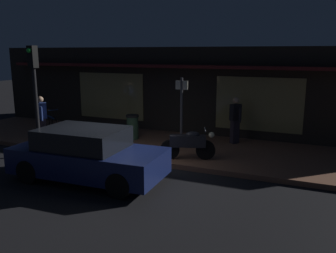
# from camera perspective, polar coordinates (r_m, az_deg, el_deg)

# --- Properties ---
(ground_plane) EXTENTS (60.00, 60.00, 0.00)m
(ground_plane) POSITION_cam_1_polar(r_m,az_deg,el_deg) (10.27, -8.77, -7.47)
(ground_plane) COLOR black
(sidewalk_slab) EXTENTS (18.00, 4.00, 0.15)m
(sidewalk_slab) POSITION_cam_1_polar(r_m,az_deg,el_deg) (12.77, -1.66, -3.09)
(sidewalk_slab) COLOR brown
(sidewalk_slab) RESTS_ON ground_plane
(storefront_building) EXTENTS (18.00, 3.30, 3.60)m
(storefront_building) POSITION_cam_1_polar(r_m,az_deg,el_deg) (15.54, 3.59, 6.10)
(storefront_building) COLOR black
(storefront_building) RESTS_ON ground_plane
(motorcycle) EXTENTS (1.64, 0.79, 0.97)m
(motorcycle) POSITION_cam_1_polar(r_m,az_deg,el_deg) (10.79, 3.40, -2.79)
(motorcycle) COLOR black
(motorcycle) RESTS_ON sidewalk_slab
(bicycle_parked) EXTENTS (1.44, 0.89, 0.91)m
(bicycle_parked) POSITION_cam_1_polar(r_m,az_deg,el_deg) (15.74, -18.53, 0.80)
(bicycle_parked) COLOR black
(bicycle_parked) RESTS_ON sidewalk_slab
(person_photographer) EXTENTS (0.49, 0.50, 1.67)m
(person_photographer) POSITION_cam_1_polar(r_m,az_deg,el_deg) (13.74, -19.85, 1.35)
(person_photographer) COLOR #28232D
(person_photographer) RESTS_ON sidewalk_slab
(person_bystander) EXTENTS (0.53, 0.46, 1.67)m
(person_bystander) POSITION_cam_1_polar(r_m,az_deg,el_deg) (12.82, 10.87, 1.14)
(person_bystander) COLOR #28232D
(person_bystander) RESTS_ON sidewalk_slab
(sign_post) EXTENTS (0.44, 0.09, 2.40)m
(sign_post) POSITION_cam_1_polar(r_m,az_deg,el_deg) (12.07, 2.20, 3.01)
(sign_post) COLOR #47474C
(sign_post) RESTS_ON sidewalk_slab
(trash_bin) EXTENTS (0.48, 0.48, 0.93)m
(trash_bin) POSITION_cam_1_polar(r_m,az_deg,el_deg) (13.37, -5.77, -0.04)
(trash_bin) COLOR #2D4C33
(trash_bin) RESTS_ON sidewalk_slab
(traffic_light_pole) EXTENTS (0.24, 0.33, 3.60)m
(traffic_light_pole) POSITION_cam_1_polar(r_m,az_deg,el_deg) (12.18, -20.90, 6.89)
(traffic_light_pole) COLOR black
(traffic_light_pole) RESTS_ON ground_plane
(parked_car_near) EXTENTS (4.16, 1.92, 1.42)m
(parked_car_near) POSITION_cam_1_polar(r_m,az_deg,el_deg) (9.67, -13.05, -4.48)
(parked_car_near) COLOR black
(parked_car_near) RESTS_ON ground_plane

